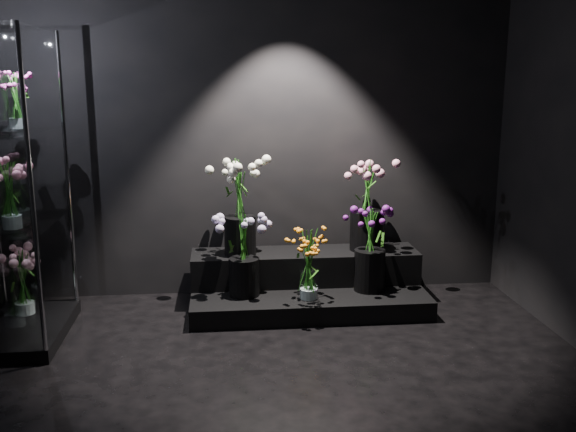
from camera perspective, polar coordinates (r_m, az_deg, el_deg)
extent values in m
plane|color=black|center=(3.61, -0.27, -17.03)|extent=(4.00, 4.00, 0.00)
plane|color=black|center=(5.15, -2.48, 8.28)|extent=(4.00, 0.00, 4.00)
plane|color=black|center=(1.23, 8.84, -5.85)|extent=(4.00, 0.00, 4.00)
cube|color=black|center=(5.02, 1.80, -7.34)|extent=(1.80, 0.80, 0.15)
cube|color=black|center=(5.15, 1.52, -4.50)|extent=(1.80, 0.40, 0.25)
cube|color=black|center=(4.86, -22.40, -9.38)|extent=(0.57, 0.94, 0.09)
cube|color=white|center=(4.64, -23.17, -0.68)|extent=(0.51, 0.88, 0.01)
cube|color=white|center=(4.55, -23.84, 6.84)|extent=(0.51, 0.88, 0.01)
cylinder|color=white|center=(4.76, 1.84, -6.12)|extent=(0.14, 0.14, 0.22)
cylinder|color=black|center=(4.83, -3.92, -5.42)|extent=(0.23, 0.23, 0.29)
cylinder|color=black|center=(4.97, 7.26, -4.79)|extent=(0.24, 0.24, 0.32)
cylinder|color=black|center=(5.00, -4.27, -1.75)|extent=(0.25, 0.25, 0.30)
cylinder|color=black|center=(5.16, 7.00, -1.29)|extent=(0.27, 0.27, 0.32)
cylinder|color=white|center=(4.47, -23.39, 0.52)|extent=(0.13, 0.13, 0.25)
cylinder|color=white|center=(4.69, -22.95, 8.40)|extent=(0.12, 0.12, 0.21)
cylinder|color=white|center=(4.99, -22.41, -6.70)|extent=(0.15, 0.15, 0.25)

